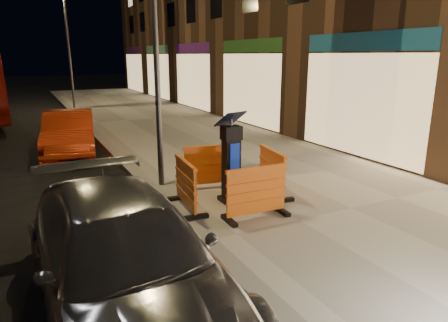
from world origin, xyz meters
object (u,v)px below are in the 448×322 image
parking_kiosk (231,160)px  barrier_bldgside (272,172)px  barrier_kerbside (186,185)px  car_silver (128,310)px  car_red (72,155)px  barrier_back (211,166)px  barrier_front (256,193)px

parking_kiosk → barrier_bldgside: 1.02m
barrier_kerbside → barrier_bldgside: (1.90, 0.00, 0.00)m
barrier_bldgside → car_silver: (-3.59, -2.36, -0.62)m
parking_kiosk → barrier_kerbside: parking_kiosk is taller
car_silver → car_red: 8.43m
car_silver → car_red: car_silver is taller
parking_kiosk → car_red: (-2.30, 6.06, -0.99)m
barrier_bldgside → car_red: size_ratio=0.30×
car_silver → car_red: (0.35, 8.43, 0.00)m
parking_kiosk → barrier_back: bearing=96.9°
car_silver → car_red: size_ratio=1.17×
parking_kiosk → barrier_front: (0.00, -0.95, -0.37)m
barrier_bldgside → car_silver: size_ratio=0.25×
parking_kiosk → barrier_kerbside: size_ratio=1.40×
barrier_front → car_red: (-2.30, 7.01, -0.62)m
parking_kiosk → barrier_back: 1.02m
barrier_front → car_red: 7.41m
car_red → barrier_bldgside: bearing=-53.4°
barrier_kerbside → barrier_front: bearing=-130.1°
parking_kiosk → car_silver: (-2.64, -2.36, -0.99)m
parking_kiosk → barrier_bldgside: (0.95, 0.00, -0.37)m
car_silver → car_red: bearing=86.7°
barrier_back → car_red: 5.64m
barrier_front → car_silver: size_ratio=0.25×
barrier_bldgside → car_silver: bearing=132.3°
car_red → barrier_back: bearing=-57.4°
parking_kiosk → car_red: size_ratio=0.42×
parking_kiosk → barrier_back: size_ratio=1.40×
barrier_front → car_red: bearing=110.1°
barrier_back → car_red: bearing=124.1°
barrier_kerbside → parking_kiosk: bearing=-85.1°
barrier_front → barrier_kerbside: (-0.95, 0.95, 0.00)m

